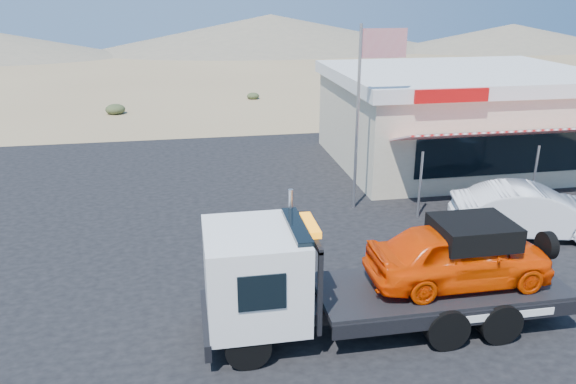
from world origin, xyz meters
name	(u,v)px	position (x,y,z in m)	size (l,w,h in m)	color
ground	(225,284)	(0.00, 0.00, 0.00)	(120.00, 120.00, 0.00)	#8A724E
asphalt_lot	(283,231)	(2.00, 3.00, 0.01)	(32.00, 24.00, 0.02)	black
tow_truck	(379,270)	(3.11, -2.49, 1.40)	(7.77, 2.30, 2.60)	black
white_sedan	(532,211)	(9.24, 1.36, 0.78)	(1.61, 4.62, 1.52)	white
jerky_store	(458,116)	(10.50, 8.97, 1.99)	(10.40, 9.97, 3.90)	#C7B796
flagpole	(365,97)	(4.93, 4.50, 3.76)	(1.55, 0.10, 6.00)	#99999E
distant_hills	(100,38)	(-9.77, 55.14, 1.89)	(126.00, 48.00, 4.20)	#726B59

